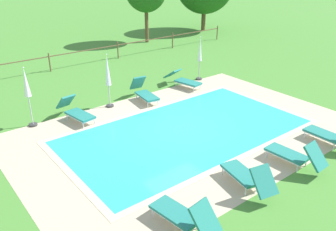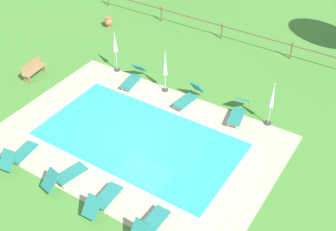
{
  "view_description": "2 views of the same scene",
  "coord_description": "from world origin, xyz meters",
  "px_view_note": "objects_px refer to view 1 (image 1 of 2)",
  "views": [
    {
      "loc": [
        -7.83,
        -8.88,
        6.05
      ],
      "look_at": [
        -0.46,
        0.5,
        0.6
      ],
      "focal_mm": 38.01,
      "sensor_mm": 36.0,
      "label": 1
    },
    {
      "loc": [
        9.07,
        -11.79,
        13.14
      ],
      "look_at": [
        0.7,
        1.34,
        0.75
      ],
      "focal_mm": 47.09,
      "sensor_mm": 36.0,
      "label": 2
    }
  ],
  "objects_px": {
    "sun_lounger_south_mid": "(248,176)",
    "sun_lounger_south_end": "(295,155)",
    "sun_lounger_south_far": "(184,215)",
    "patio_umbrella_closed_row_west": "(108,75)",
    "patio_umbrella_closed_row_centre": "(200,54)",
    "patio_umbrella_closed_row_mid_west": "(27,88)",
    "sun_lounger_north_end": "(183,80)",
    "sun_lounger_north_mid": "(331,135)",
    "sun_lounger_north_near_steps": "(144,92)",
    "sun_lounger_north_far": "(76,111)"
  },
  "relations": [
    {
      "from": "sun_lounger_north_near_steps",
      "to": "sun_lounger_north_mid",
      "type": "relative_size",
      "value": 1.02
    },
    {
      "from": "sun_lounger_north_near_steps",
      "to": "sun_lounger_north_end",
      "type": "distance_m",
      "value": 2.55
    },
    {
      "from": "sun_lounger_south_end",
      "to": "sun_lounger_north_end",
      "type": "bearing_deg",
      "value": 75.51
    },
    {
      "from": "sun_lounger_north_mid",
      "to": "sun_lounger_south_mid",
      "type": "xyz_separation_m",
      "value": [
        -4.18,
        0.14,
        -0.0
      ]
    },
    {
      "from": "sun_lounger_north_far",
      "to": "sun_lounger_north_end",
      "type": "bearing_deg",
      "value": 3.22
    },
    {
      "from": "patio_umbrella_closed_row_west",
      "to": "patio_umbrella_closed_row_centre",
      "type": "distance_m",
      "value": 5.52
    },
    {
      "from": "sun_lounger_north_far",
      "to": "patio_umbrella_closed_row_centre",
      "type": "bearing_deg",
      "value": 5.42
    },
    {
      "from": "sun_lounger_north_end",
      "to": "patio_umbrella_closed_row_west",
      "type": "relative_size",
      "value": 0.9
    },
    {
      "from": "sun_lounger_south_far",
      "to": "sun_lounger_south_end",
      "type": "xyz_separation_m",
      "value": [
        4.51,
        0.01,
        -0.0
      ]
    },
    {
      "from": "sun_lounger_north_mid",
      "to": "sun_lounger_south_end",
      "type": "distance_m",
      "value": 2.14
    },
    {
      "from": "sun_lounger_north_near_steps",
      "to": "sun_lounger_south_mid",
      "type": "relative_size",
      "value": 0.96
    },
    {
      "from": "sun_lounger_south_mid",
      "to": "sun_lounger_north_near_steps",
      "type": "bearing_deg",
      "value": 78.43
    },
    {
      "from": "sun_lounger_south_end",
      "to": "patio_umbrella_closed_row_centre",
      "type": "relative_size",
      "value": 0.84
    },
    {
      "from": "patio_umbrella_closed_row_centre",
      "to": "patio_umbrella_closed_row_mid_west",
      "type": "bearing_deg",
      "value": -179.21
    },
    {
      "from": "sun_lounger_north_far",
      "to": "sun_lounger_south_mid",
      "type": "xyz_separation_m",
      "value": [
        1.84,
        -7.15,
        0.0
      ]
    },
    {
      "from": "sun_lounger_south_far",
      "to": "patio_umbrella_closed_row_west",
      "type": "distance_m",
      "value": 8.1
    },
    {
      "from": "sun_lounger_north_mid",
      "to": "patio_umbrella_closed_row_mid_west",
      "type": "xyz_separation_m",
      "value": [
        -7.56,
        7.85,
        1.14
      ]
    },
    {
      "from": "patio_umbrella_closed_row_west",
      "to": "sun_lounger_south_end",
      "type": "bearing_deg",
      "value": -74.31
    },
    {
      "from": "sun_lounger_north_end",
      "to": "sun_lounger_south_mid",
      "type": "xyz_separation_m",
      "value": [
        -4.01,
        -7.48,
        0.02
      ]
    },
    {
      "from": "patio_umbrella_closed_row_mid_west",
      "to": "sun_lounger_south_mid",
      "type": "bearing_deg",
      "value": -66.32
    },
    {
      "from": "sun_lounger_north_mid",
      "to": "patio_umbrella_closed_row_mid_west",
      "type": "height_order",
      "value": "patio_umbrella_closed_row_mid_west"
    },
    {
      "from": "sun_lounger_south_far",
      "to": "patio_umbrella_closed_row_centre",
      "type": "bearing_deg",
      "value": 45.42
    },
    {
      "from": "sun_lounger_south_mid",
      "to": "sun_lounger_south_end",
      "type": "relative_size",
      "value": 1.03
    },
    {
      "from": "patio_umbrella_closed_row_mid_west",
      "to": "sun_lounger_south_far",
      "type": "bearing_deg",
      "value": -83.36
    },
    {
      "from": "sun_lounger_north_end",
      "to": "patio_umbrella_closed_row_west",
      "type": "distance_m",
      "value": 4.26
    },
    {
      "from": "sun_lounger_north_far",
      "to": "sun_lounger_south_mid",
      "type": "distance_m",
      "value": 7.38
    },
    {
      "from": "sun_lounger_north_end",
      "to": "patio_umbrella_closed_row_centre",
      "type": "bearing_deg",
      "value": 14.46
    },
    {
      "from": "sun_lounger_south_mid",
      "to": "sun_lounger_north_mid",
      "type": "bearing_deg",
      "value": -1.9
    },
    {
      "from": "sun_lounger_south_far",
      "to": "sun_lounger_north_far",
      "type": "bearing_deg",
      "value": 85.11
    },
    {
      "from": "sun_lounger_south_mid",
      "to": "patio_umbrella_closed_row_mid_west",
      "type": "relative_size",
      "value": 0.84
    },
    {
      "from": "sun_lounger_south_mid",
      "to": "sun_lounger_south_far",
      "type": "relative_size",
      "value": 1.03
    },
    {
      "from": "sun_lounger_north_far",
      "to": "sun_lounger_south_mid",
      "type": "bearing_deg",
      "value": -75.55
    },
    {
      "from": "patio_umbrella_closed_row_west",
      "to": "patio_umbrella_closed_row_mid_west",
      "type": "relative_size",
      "value": 0.99
    },
    {
      "from": "sun_lounger_south_far",
      "to": "patio_umbrella_closed_row_mid_west",
      "type": "height_order",
      "value": "patio_umbrella_closed_row_mid_west"
    },
    {
      "from": "patio_umbrella_closed_row_west",
      "to": "patio_umbrella_closed_row_centre",
      "type": "height_order",
      "value": "patio_umbrella_closed_row_west"
    },
    {
      "from": "patio_umbrella_closed_row_centre",
      "to": "sun_lounger_south_end",
      "type": "bearing_deg",
      "value": -112.82
    },
    {
      "from": "patio_umbrella_closed_row_west",
      "to": "sun_lounger_north_far",
      "type": "bearing_deg",
      "value": -167.65
    },
    {
      "from": "sun_lounger_south_mid",
      "to": "patio_umbrella_closed_row_west",
      "type": "height_order",
      "value": "patio_umbrella_closed_row_west"
    },
    {
      "from": "sun_lounger_north_mid",
      "to": "patio_umbrella_closed_row_centre",
      "type": "height_order",
      "value": "patio_umbrella_closed_row_centre"
    },
    {
      "from": "sun_lounger_north_near_steps",
      "to": "patio_umbrella_closed_row_west",
      "type": "relative_size",
      "value": 0.81
    },
    {
      "from": "sun_lounger_north_near_steps",
      "to": "patio_umbrella_closed_row_west",
      "type": "height_order",
      "value": "patio_umbrella_closed_row_west"
    },
    {
      "from": "patio_umbrella_closed_row_centre",
      "to": "sun_lounger_north_end",
      "type": "bearing_deg",
      "value": -165.54
    },
    {
      "from": "sun_lounger_south_end",
      "to": "sun_lounger_south_mid",
      "type": "bearing_deg",
      "value": 176.09
    },
    {
      "from": "sun_lounger_north_end",
      "to": "sun_lounger_south_mid",
      "type": "relative_size",
      "value": 1.06
    },
    {
      "from": "sun_lounger_north_mid",
      "to": "sun_lounger_north_end",
      "type": "height_order",
      "value": "sun_lounger_north_mid"
    },
    {
      "from": "patio_umbrella_closed_row_west",
      "to": "patio_umbrella_closed_row_centre",
      "type": "xyz_separation_m",
      "value": [
        5.51,
        0.31,
        -0.07
      ]
    },
    {
      "from": "sun_lounger_south_mid",
      "to": "sun_lounger_south_end",
      "type": "height_order",
      "value": "sun_lounger_south_end"
    },
    {
      "from": "sun_lounger_south_end",
      "to": "sun_lounger_north_near_steps",
      "type": "bearing_deg",
      "value": 94.42
    },
    {
      "from": "sun_lounger_north_mid",
      "to": "sun_lounger_north_end",
      "type": "distance_m",
      "value": 7.62
    },
    {
      "from": "sun_lounger_south_end",
      "to": "patio_umbrella_closed_row_mid_west",
      "type": "distance_m",
      "value": 9.61
    }
  ]
}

